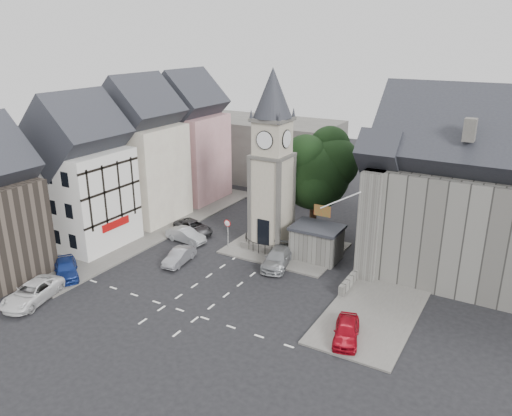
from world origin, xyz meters
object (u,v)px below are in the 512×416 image
Objects in this scene: car_west_blue at (66,268)px; car_east_red at (346,331)px; pedestrian at (375,259)px; stone_shelter at (317,242)px; clock_tower at (272,162)px.

car_west_blue is 23.19m from car_east_red.
car_west_blue is 2.32× the size of pedestrian.
car_west_blue is at bearing -140.37° from stone_shelter.
car_east_red is (11.50, -10.99, -7.45)m from clock_tower.
stone_shelter is 21.18m from car_west_blue.
stone_shelter is at bearing -21.99° from pedestrian.
clock_tower is 8.15m from stone_shelter.
clock_tower is 17.57m from car_east_red.
stone_shelter is 12.49m from car_east_red.
car_west_blue is at bearing -129.42° from clock_tower.
car_west_blue is 1.12× the size of car_east_red.
car_west_blue reaches higher than car_east_red.
pedestrian is (-1.57, 11.09, 0.28)m from car_east_red.
pedestrian is at bearing 0.58° from clock_tower.
pedestrian reaches higher than car_east_red.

